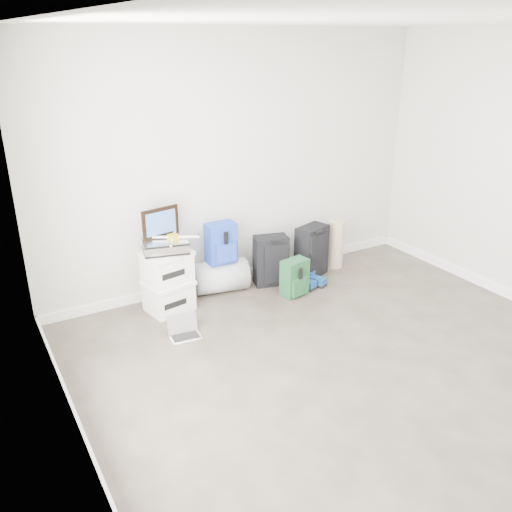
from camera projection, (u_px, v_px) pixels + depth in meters
ground at (390, 392)px, 4.28m from camera, size 5.00×5.00×0.00m
room_envelope at (412, 179)px, 3.64m from camera, size 4.52×5.02×2.71m
boxes_stack at (168, 281)px, 5.44m from camera, size 0.51×0.44×0.64m
briefcase at (166, 246)px, 5.29m from camera, size 0.49×0.40×0.12m
painting at (161, 222)px, 5.29m from camera, size 0.40×0.10×0.30m
drone at (173, 237)px, 5.28m from camera, size 0.46×0.46×0.05m
duffel_bag at (221, 276)px, 5.90m from camera, size 0.63×0.45×0.35m
blue_backpack at (221, 244)px, 5.73m from camera, size 0.31×0.23×0.44m
large_suitcase at (271, 261)px, 6.03m from camera, size 0.41×0.31×0.57m
green_backpack at (295, 278)px, 5.80m from camera, size 0.31×0.25×0.40m
carry_on at (312, 251)px, 6.23m from camera, size 0.43×0.35×0.60m
shoes at (309, 282)px, 6.07m from camera, size 0.35×0.32×0.10m
rolled_rug at (336, 244)px, 6.48m from camera, size 0.19×0.19×0.58m
laptop at (184, 331)px, 5.06m from camera, size 0.30×0.23×0.20m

